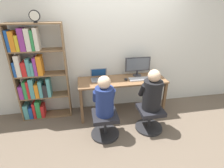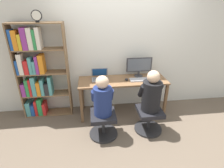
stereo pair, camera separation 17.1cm
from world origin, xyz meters
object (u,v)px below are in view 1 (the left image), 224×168
(bookshelf, at_px, (34,75))
(person_at_monitor, at_px, (152,92))
(office_chair_right, at_px, (105,123))
(desk_clock, at_px, (35,16))
(keyboard, at_px, (140,79))
(person_at_laptop, at_px, (104,98))
(desktop_monitor, at_px, (138,66))
(office_chair_left, at_px, (150,117))
(laptop, at_px, (99,77))

(bookshelf, bearing_deg, person_at_monitor, -20.39)
(office_chair_right, height_order, desk_clock, desk_clock)
(office_chair_right, bearing_deg, keyboard, 36.60)
(person_at_laptop, bearing_deg, office_chair_right, -90.00)
(desktop_monitor, height_order, person_at_laptop, desktop_monitor)
(bookshelf, distance_m, desk_clock, 1.03)
(person_at_monitor, relative_size, bookshelf, 0.39)
(office_chair_left, xyz_separation_m, bookshelf, (-2.00, 0.75, 0.67))
(office_chair_right, bearing_deg, person_at_laptop, 90.00)
(laptop, relative_size, person_at_monitor, 0.45)
(office_chair_left, distance_m, person_at_monitor, 0.51)
(keyboard, bearing_deg, laptop, 169.40)
(laptop, height_order, person_at_monitor, person_at_monitor)
(keyboard, relative_size, person_at_monitor, 0.62)
(laptop, xyz_separation_m, keyboard, (0.79, -0.15, -0.03))
(office_chair_left, height_order, desk_clock, desk_clock)
(person_at_monitor, distance_m, desk_clock, 2.27)
(office_chair_right, xyz_separation_m, person_at_monitor, (0.82, 0.03, 0.51))
(desktop_monitor, distance_m, office_chair_left, 1.05)
(person_at_laptop, bearing_deg, keyboard, 36.38)
(office_chair_right, xyz_separation_m, person_at_laptop, (-0.00, 0.00, 0.49))
(person_at_monitor, height_order, bookshelf, bookshelf)
(office_chair_left, relative_size, office_chair_right, 1.00)
(person_at_monitor, bearing_deg, office_chair_right, -177.73)
(person_at_monitor, bearing_deg, keyboard, 92.01)
(person_at_monitor, bearing_deg, desktop_monitor, 91.52)
(laptop, height_order, person_at_laptop, person_at_laptop)
(desktop_monitor, distance_m, person_at_laptop, 1.15)
(person_at_monitor, bearing_deg, person_at_laptop, -178.05)
(person_at_monitor, height_order, desk_clock, desk_clock)
(office_chair_left, xyz_separation_m, person_at_laptop, (-0.82, -0.02, 0.49))
(bookshelf, bearing_deg, keyboard, -5.31)
(person_at_monitor, xyz_separation_m, bookshelf, (-2.00, 0.74, 0.16))
(laptop, bearing_deg, keyboard, -10.60)
(laptop, relative_size, desk_clock, 1.66)
(person_at_monitor, bearing_deg, office_chair_left, -90.00)
(desktop_monitor, distance_m, keyboard, 0.29)
(office_chair_right, distance_m, bookshelf, 1.56)
(bookshelf, height_order, desk_clock, desk_clock)
(desktop_monitor, xyz_separation_m, desk_clock, (-1.79, -0.07, 0.96))
(office_chair_right, relative_size, person_at_laptop, 0.73)
(office_chair_left, bearing_deg, bookshelf, 159.48)
(desktop_monitor, height_order, desk_clock, desk_clock)
(person_at_monitor, relative_size, person_at_laptop, 1.05)
(keyboard, distance_m, person_at_laptop, 0.99)
(laptop, bearing_deg, person_at_monitor, -41.07)
(desktop_monitor, distance_m, laptop, 0.81)
(desktop_monitor, relative_size, keyboard, 1.16)
(person_at_monitor, height_order, person_at_laptop, person_at_monitor)
(laptop, relative_size, bookshelf, 0.18)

